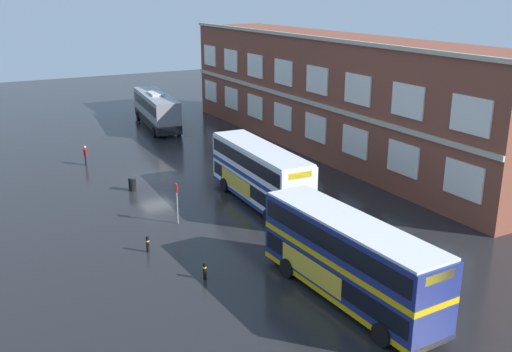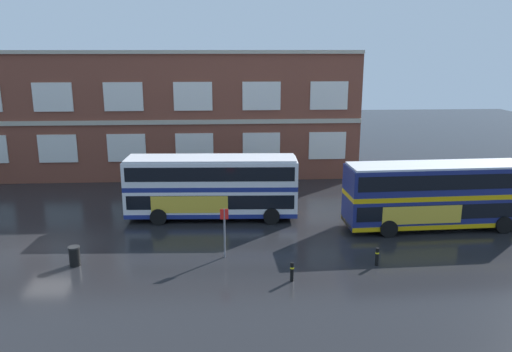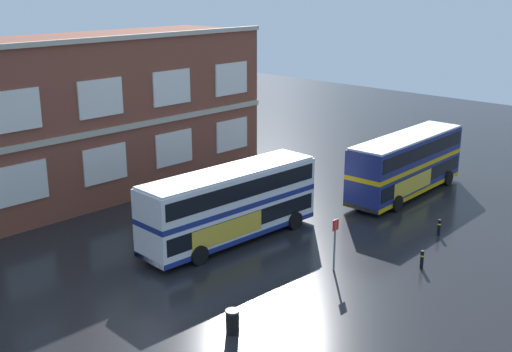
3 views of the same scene
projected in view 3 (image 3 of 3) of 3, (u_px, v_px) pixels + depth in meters
ground_plane at (117, 315)px, 28.04m from camera, size 120.00×120.00×0.00m
double_decker_near at (230, 204)px, 35.50m from camera, size 11.10×3.21×4.07m
double_decker_middle at (406, 164)px, 43.23m from camera, size 11.09×3.20×4.07m
bus_stand_flag at (335, 240)px, 31.94m from camera, size 0.44×0.10×2.70m
station_litter_bin at (233, 321)px, 26.50m from camera, size 0.60×0.60×1.03m
safety_bollard_west at (422, 259)px, 32.48m from camera, size 0.19×0.19×0.95m
safety_bollard_east at (439, 227)px, 36.68m from camera, size 0.19×0.19×0.95m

